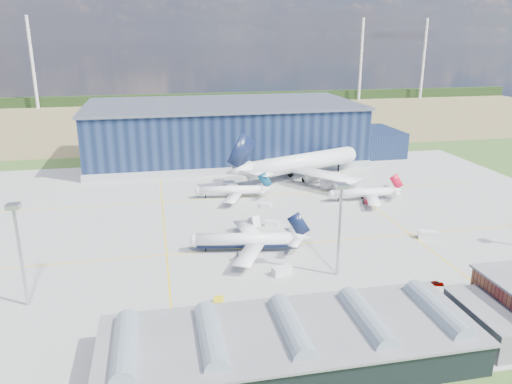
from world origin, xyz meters
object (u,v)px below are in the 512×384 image
object	(u,v)px
hangar	(229,134)
airliner_red	(363,188)
gse_cart_b	(266,205)
gse_tug_b	(218,302)
light_mast_center	(340,215)
gse_van_b	(272,224)
airliner_regional	(230,186)
gse_van_c	(427,235)
car_a	(437,283)
light_mast_west	(18,239)
airliner_navy	(244,233)
car_b	(384,309)
airstair	(254,226)
airliner_widebody	(302,154)
gse_van_a	(282,271)

from	to	relation	value
hangar	airliner_red	world-z (taller)	hangar
gse_cart_b	gse_tug_b	bearing A→B (deg)	-172.51
light_mast_center	gse_van_b	world-z (taller)	light_mast_center
airliner_regional	gse_tug_b	world-z (taller)	airliner_regional
gse_tug_b	gse_van_c	distance (m)	67.38
hangar	car_a	size ratio (longest dim) A/B	44.34
light_mast_west	gse_tug_b	world-z (taller)	light_mast_west
car_a	hangar	bearing A→B (deg)	26.68
car_a	gse_cart_b	bearing A→B (deg)	38.13
gse_tug_b	car_a	world-z (taller)	gse_tug_b
light_mast_west	gse_van_c	bearing A→B (deg)	8.81
gse_cart_b	gse_van_c	world-z (taller)	gse_van_c
light_mast_west	car_a	distance (m)	92.43
airliner_navy	car_b	size ratio (longest dim) A/B	8.34
light_mast_center	airliner_navy	bearing A→B (deg)	137.26
light_mast_west	car_b	size ratio (longest dim) A/B	5.82
hangar	car_b	bearing A→B (deg)	-85.65
airstair	airliner_widebody	bearing A→B (deg)	55.06
airliner_regional	gse_van_c	distance (m)	68.97
light_mast_center	airliner_widebody	world-z (taller)	light_mast_center
light_mast_west	airliner_regional	world-z (taller)	light_mast_west
gse_tug_b	airliner_regional	bearing A→B (deg)	92.58
airliner_red	gse_van_b	distance (m)	40.86
hangar	light_mast_center	size ratio (longest dim) A/B	6.30
car_a	car_b	world-z (taller)	car_b
gse_van_c	airstair	distance (m)	49.59
gse_van_b	airstair	xyz separation A→B (m)	(-6.17, -2.84, 0.75)
light_mast_west	car_a	xyz separation A→B (m)	(90.71, -9.74, -14.88)
airliner_widebody	car_a	xyz separation A→B (m)	(4.91, -92.94, -9.89)
gse_van_b	airstair	distance (m)	6.83
light_mast_west	airstair	size ratio (longest dim) A/B	4.28
gse_van_b	airstair	world-z (taller)	airstair
airliner_regional	gse_van_c	bearing A→B (deg)	143.95
airstair	light_mast_west	bearing A→B (deg)	-155.64
gse_van_c	airstair	xyz separation A→B (m)	(-47.12, 15.47, 0.51)
gse_van_c	airliner_regional	bearing A→B (deg)	68.95
airliner_widebody	gse_van_a	distance (m)	85.84
airliner_navy	airliner_regional	bearing A→B (deg)	-84.24
car_a	airliner_navy	bearing A→B (deg)	70.35
airliner_regional	car_b	xyz separation A→B (m)	(19.76, -82.25, -3.94)
gse_van_a	car_b	world-z (taller)	gse_van_a
airliner_regional	gse_tug_b	xyz separation A→B (m)	(-13.83, -72.24, -3.92)
gse_cart_b	car_a	world-z (taller)	gse_cart_b
hangar	gse_van_a	distance (m)	122.51
light_mast_west	hangar	bearing A→B (deg)	63.29
hangar	gse_van_c	distance (m)	116.50
gse_van_b	light_mast_center	bearing A→B (deg)	-140.84
light_mast_center	gse_van_b	xyz separation A→B (m)	(-7.89, 34.28, -14.46)
airliner_navy	airstair	xyz separation A→B (m)	(5.43, 13.44, -3.65)
gse_van_a	gse_van_b	xyz separation A→B (m)	(5.12, 31.39, -0.08)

